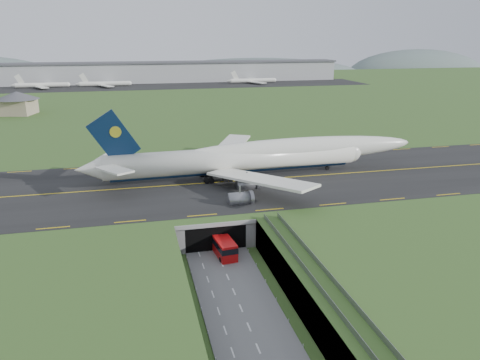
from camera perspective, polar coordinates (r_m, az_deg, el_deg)
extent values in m
plane|color=#3D6227|center=(85.66, -1.93, -10.91)|extent=(900.00, 900.00, 0.00)
cube|color=gray|center=(84.29, -1.95, -9.11)|extent=(800.00, 800.00, 6.00)
cube|color=slate|center=(79.20, -0.83, -13.34)|extent=(12.00, 75.00, 0.20)
cube|color=black|center=(113.45, -5.26, -0.48)|extent=(800.00, 44.00, 0.18)
cube|color=gray|center=(100.53, -4.11, -3.15)|extent=(16.00, 22.00, 1.00)
cube|color=gray|center=(100.65, -8.03, -4.78)|extent=(2.00, 22.00, 6.00)
cube|color=gray|center=(102.66, -0.21, -4.15)|extent=(2.00, 22.00, 6.00)
cube|color=black|center=(97.04, -3.59, -5.81)|extent=(12.00, 12.00, 5.00)
cube|color=#A8A8A3|center=(90.34, -2.97, -5.46)|extent=(17.00, 0.50, 0.80)
cube|color=#A8A8A3|center=(70.30, 10.17, -12.51)|extent=(3.00, 53.00, 0.50)
cube|color=gray|center=(69.44, 9.11, -12.15)|extent=(0.06, 53.00, 1.00)
cube|color=gray|center=(70.46, 11.27, -11.81)|extent=(0.06, 53.00, 1.00)
cylinder|color=#A8A8A3|center=(64.73, 13.48, -18.76)|extent=(0.90, 0.90, 5.60)
cylinder|color=#A8A8A3|center=(73.78, 9.26, -13.63)|extent=(0.90, 0.90, 5.60)
cylinder|color=#A8A8A3|center=(83.57, 6.12, -9.61)|extent=(0.90, 0.90, 5.60)
cylinder|color=white|center=(116.78, -0.69, 2.55)|extent=(64.03, 8.37, 6.01)
sphere|color=white|center=(128.39, 13.26, 3.43)|extent=(6.10, 6.10, 5.89)
cone|color=white|center=(113.38, -17.93, 1.26)|extent=(6.78, 5.95, 5.71)
ellipsoid|color=white|center=(121.83, 7.19, 3.69)|extent=(65.06, 7.93, 6.31)
ellipsoid|color=black|center=(127.78, 12.91, 3.74)|extent=(4.30, 2.78, 2.10)
cylinder|color=black|center=(117.39, -0.68, 1.44)|extent=(60.71, 4.77, 2.52)
cube|color=white|center=(131.59, -1.56, 3.80)|extent=(18.97, 27.95, 2.53)
cube|color=white|center=(119.70, -15.20, 3.00)|extent=(8.31, 11.15, 0.96)
cube|color=white|center=(103.65, 2.43, 0.10)|extent=(20.53, 27.33, 2.53)
cube|color=white|center=(106.05, -15.09, 1.23)|extent=(8.84, 11.06, 0.96)
cube|color=black|center=(111.60, -15.13, 4.98)|extent=(11.96, 1.01, 13.29)
cylinder|color=yellow|center=(111.33, -14.94, 5.71)|extent=(2.65, 0.75, 2.63)
cylinder|color=slate|center=(126.28, -1.41, 1.86)|extent=(4.99, 3.28, 3.10)
cylinder|color=slate|center=(134.67, -4.26, 2.79)|extent=(4.99, 3.28, 3.10)
cylinder|color=slate|center=(109.75, 0.85, -0.50)|extent=(4.99, 3.28, 3.10)
cylinder|color=slate|center=(99.61, -0.02, -2.36)|extent=(4.99, 3.28, 3.10)
cylinder|color=black|center=(126.55, 10.58, 1.45)|extent=(1.05, 0.51, 1.03)
cube|color=black|center=(116.90, -2.68, 0.49)|extent=(5.87, 6.78, 1.31)
cube|color=red|center=(90.14, -2.02, -8.10)|extent=(3.96, 8.53, 3.30)
cube|color=black|center=(89.86, -2.03, -7.72)|extent=(4.04, 8.65, 1.10)
cube|color=black|center=(90.74, -2.01, -8.89)|extent=(3.69, 7.96, 0.55)
cylinder|color=black|center=(87.95, -2.36, -9.69)|extent=(0.49, 1.03, 0.99)
cylinder|color=black|center=(92.68, -3.39, -8.23)|extent=(0.49, 1.03, 0.99)
cylinder|color=black|center=(88.73, -0.58, -9.42)|extent=(0.49, 1.03, 0.99)
cylinder|color=black|center=(93.43, -1.69, -7.99)|extent=(0.49, 1.03, 0.99)
cube|color=tan|center=(237.55, -25.42, 8.05)|extent=(15.83, 15.83, 6.98)
cone|color=#4C4C51|center=(236.93, -25.58, 9.29)|extent=(23.22, 23.22, 3.49)
cube|color=#B2B2B2|center=(375.44, -11.27, 12.71)|extent=(300.00, 22.00, 15.00)
cube|color=#4C4C51|center=(374.98, -11.34, 13.86)|extent=(302.00, 24.00, 1.20)
cube|color=black|center=(346.19, -10.99, 11.16)|extent=(320.00, 50.00, 0.08)
cylinder|color=white|center=(355.44, -23.00, 10.62)|extent=(34.00, 3.20, 3.20)
cylinder|color=white|center=(351.04, -16.14, 11.22)|extent=(34.00, 3.20, 3.20)
cylinder|color=white|center=(362.59, 1.57, 12.04)|extent=(34.00, 3.20, 3.20)
ellipsoid|color=#536461|center=(523.72, 1.72, 12.26)|extent=(260.00, 91.00, 44.00)
ellipsoid|color=#536461|center=(606.72, 20.72, 11.86)|extent=(180.00, 63.00, 60.00)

